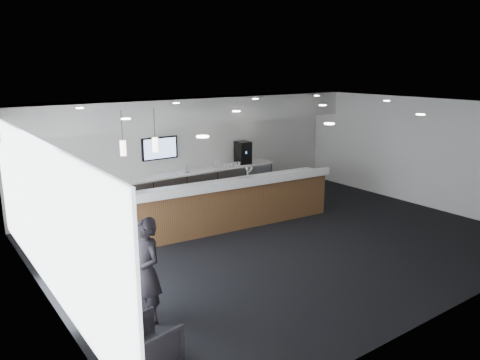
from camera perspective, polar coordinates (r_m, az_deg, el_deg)
ground at (r=10.75m, az=4.85°, el=-7.24°), size 10.00×10.00×0.00m
ceiling at (r=10.07m, az=5.20°, el=8.91°), size 10.00×8.00×0.02m
back_wall at (r=13.52m, az=-6.11°, el=3.73°), size 10.00×0.02×3.00m
left_wall at (r=8.09m, az=-23.02°, el=-4.23°), size 0.02×8.00×3.00m
right_wall at (r=14.03m, az=20.73°, el=3.28°), size 0.02×8.00×3.00m
soffit_bulkhead at (r=12.98m, az=-5.24°, el=8.46°), size 10.00×0.90×0.70m
alcove_panel at (r=13.48m, az=-6.06°, el=4.13°), size 9.80×0.06×1.40m
window_blinds_wall at (r=8.10m, az=-22.74°, el=-4.19°), size 0.04×7.36×2.55m
back_credenza at (r=13.43m, az=-5.24°, el=-0.78°), size 5.06×0.66×0.95m
wall_tv at (r=12.96m, az=-9.77°, el=3.84°), size 1.05×0.08×0.62m
pendant_left at (r=9.50m, az=-9.19°, el=3.93°), size 0.12×0.12×0.30m
pendant_right at (r=9.21m, az=-13.08°, el=3.44°), size 0.12×0.12×0.30m
ceiling_can_lights at (r=10.07m, az=5.20°, el=8.74°), size 7.00×5.00×0.02m
service_counter at (r=11.38m, az=-1.30°, el=-2.93°), size 5.51×1.37×1.49m
coffee_machine at (r=14.13m, az=0.36°, el=3.37°), size 0.41×0.52×0.67m
info_sign_left at (r=13.02m, az=-6.50°, el=1.35°), size 0.16×0.06×0.22m
info_sign_right at (r=13.58m, az=-2.77°, el=1.99°), size 0.18×0.05×0.24m
armchair at (r=6.54m, az=-11.16°, el=-19.14°), size 0.83×0.81×0.64m
lounge_guest at (r=7.34m, az=-11.26°, el=-10.81°), size 0.43×0.62×1.66m
cup_0 at (r=13.98m, az=-0.09°, el=2.06°), size 0.10×0.10×0.10m
cup_1 at (r=13.91m, az=-0.56°, el=1.99°), size 0.15×0.15×0.10m
cup_2 at (r=13.83m, az=-1.03°, el=1.92°), size 0.13×0.13×0.10m
cup_3 at (r=13.75m, az=-1.51°, el=1.85°), size 0.13×0.13×0.10m
cup_4 at (r=13.67m, az=-2.00°, el=1.78°), size 0.14×0.14×0.10m
cup_5 at (r=13.60m, az=-2.49°, el=1.70°), size 0.11×0.11×0.10m
cup_6 at (r=13.52m, az=-2.98°, el=1.63°), size 0.15×0.15×0.10m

